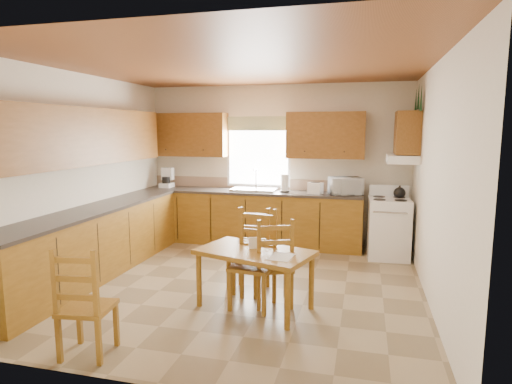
% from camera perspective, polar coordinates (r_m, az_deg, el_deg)
% --- Properties ---
extents(floor, '(4.50, 4.50, 0.00)m').
position_cam_1_polar(floor, '(5.55, -2.32, -12.21)').
color(floor, '#8E7B58').
rests_on(floor, ground).
extents(ceiling, '(4.50, 4.50, 0.00)m').
position_cam_1_polar(ceiling, '(5.25, -2.50, 16.55)').
color(ceiling, brown).
rests_on(ceiling, floor).
extents(wall_left, '(4.50, 4.50, 0.00)m').
position_cam_1_polar(wall_left, '(6.26, -22.55, 2.21)').
color(wall_left, beige).
rests_on(wall_left, floor).
extents(wall_right, '(4.50, 4.50, 0.00)m').
position_cam_1_polar(wall_right, '(5.07, 22.74, 0.91)').
color(wall_right, beige).
rests_on(wall_right, floor).
extents(wall_back, '(4.50, 4.50, 0.00)m').
position_cam_1_polar(wall_back, '(7.41, 2.62, 3.70)').
color(wall_back, beige).
rests_on(wall_back, floor).
extents(wall_front, '(4.50, 4.50, 0.00)m').
position_cam_1_polar(wall_front, '(3.17, -14.19, -2.81)').
color(wall_front, beige).
rests_on(wall_front, floor).
extents(lower_cab_back, '(3.75, 0.60, 0.88)m').
position_cam_1_polar(lower_cab_back, '(7.34, -0.78, -3.53)').
color(lower_cab_back, brown).
rests_on(lower_cab_back, floor).
extents(lower_cab_left, '(0.60, 3.60, 0.88)m').
position_cam_1_polar(lower_cab_left, '(6.12, -20.65, -6.47)').
color(lower_cab_left, brown).
rests_on(lower_cab_left, floor).
extents(counter_back, '(3.75, 0.63, 0.04)m').
position_cam_1_polar(counter_back, '(7.26, -0.79, 0.03)').
color(counter_back, '#3A322D').
rests_on(counter_back, lower_cab_back).
extents(counter_left, '(0.63, 3.60, 0.04)m').
position_cam_1_polar(counter_left, '(6.03, -20.88, -2.24)').
color(counter_left, '#3A322D').
rests_on(counter_left, lower_cab_left).
extents(backsplash, '(3.75, 0.01, 0.18)m').
position_cam_1_polar(backsplash, '(7.52, -0.22, 1.17)').
color(backsplash, '#987B62').
rests_on(backsplash, counter_back).
extents(upper_cab_back_left, '(1.41, 0.33, 0.75)m').
position_cam_1_polar(upper_cab_back_left, '(7.69, -9.07, 7.54)').
color(upper_cab_back_left, brown).
rests_on(upper_cab_back_left, wall_back).
extents(upper_cab_back_right, '(1.25, 0.33, 0.75)m').
position_cam_1_polar(upper_cab_back_right, '(7.09, 9.26, 7.48)').
color(upper_cab_back_right, brown).
rests_on(upper_cab_back_right, wall_back).
extents(upper_cab_left, '(0.33, 3.60, 0.75)m').
position_cam_1_polar(upper_cab_left, '(6.02, -22.41, 6.82)').
color(upper_cab_left, brown).
rests_on(upper_cab_left, wall_left).
extents(upper_cab_stove, '(0.33, 0.62, 0.62)m').
position_cam_1_polar(upper_cab_stove, '(6.66, 19.51, 7.45)').
color(upper_cab_stove, brown).
rests_on(upper_cab_stove, wall_right).
extents(range_hood, '(0.44, 0.62, 0.12)m').
position_cam_1_polar(range_hood, '(6.67, 18.92, 4.20)').
color(range_hood, white).
rests_on(range_hood, wall_right).
extents(window_frame, '(1.13, 0.02, 1.18)m').
position_cam_1_polar(window_frame, '(7.43, 0.30, 5.26)').
color(window_frame, white).
rests_on(window_frame, wall_back).
extents(window_pane, '(1.05, 0.01, 1.10)m').
position_cam_1_polar(window_pane, '(7.43, 0.29, 5.26)').
color(window_pane, white).
rests_on(window_pane, wall_back).
extents(window_valance, '(1.19, 0.01, 0.24)m').
position_cam_1_polar(window_valance, '(7.39, 0.25, 9.12)').
color(window_valance, '#4B6936').
rests_on(window_valance, wall_back).
extents(sink_basin, '(0.75, 0.45, 0.04)m').
position_cam_1_polar(sink_basin, '(7.23, -0.22, 0.32)').
color(sink_basin, silver).
rests_on(sink_basin, counter_back).
extents(pine_decal_a, '(0.22, 0.22, 0.36)m').
position_cam_1_polar(pine_decal_a, '(6.36, 21.17, 11.67)').
color(pine_decal_a, '#103418').
rests_on(pine_decal_a, wall_right).
extents(pine_decal_b, '(0.22, 0.22, 0.36)m').
position_cam_1_polar(pine_decal_b, '(6.68, 20.86, 11.85)').
color(pine_decal_b, '#103418').
rests_on(pine_decal_b, wall_right).
extents(pine_decal_c, '(0.22, 0.22, 0.36)m').
position_cam_1_polar(pine_decal_c, '(7.00, 20.55, 11.35)').
color(pine_decal_c, '#103418').
rests_on(pine_decal_c, wall_right).
extents(stove, '(0.64, 0.65, 0.89)m').
position_cam_1_polar(stove, '(6.85, 17.22, -4.70)').
color(stove, white).
rests_on(stove, floor).
extents(coffeemaker, '(0.22, 0.25, 0.33)m').
position_cam_1_polar(coffeemaker, '(7.82, -11.85, 1.81)').
color(coffeemaker, white).
rests_on(coffeemaker, counter_back).
extents(paper_towel, '(0.14, 0.14, 0.30)m').
position_cam_1_polar(paper_towel, '(7.09, 3.84, 1.18)').
color(paper_towel, white).
rests_on(paper_towel, counter_back).
extents(toaster, '(0.26, 0.21, 0.18)m').
position_cam_1_polar(toaster, '(6.94, 7.92, 0.50)').
color(toaster, white).
rests_on(toaster, counter_back).
extents(microwave, '(0.54, 0.46, 0.28)m').
position_cam_1_polar(microwave, '(6.94, 11.84, 0.79)').
color(microwave, white).
rests_on(microwave, counter_back).
extents(dining_table, '(1.36, 1.02, 0.65)m').
position_cam_1_polar(dining_table, '(4.78, -0.17, -11.53)').
color(dining_table, brown).
rests_on(dining_table, floor).
extents(chair_near_left, '(0.46, 0.44, 0.98)m').
position_cam_1_polar(chair_near_left, '(4.07, -21.63, -13.30)').
color(chair_near_left, brown).
rests_on(chair_near_left, floor).
extents(chair_near_right, '(0.53, 0.52, 0.99)m').
position_cam_1_polar(chair_near_right, '(4.82, 2.27, -9.19)').
color(chair_near_right, brown).
rests_on(chair_near_right, floor).
extents(chair_far_left, '(0.44, 0.42, 0.98)m').
position_cam_1_polar(chair_far_left, '(5.19, -0.63, -7.95)').
color(chair_far_left, brown).
rests_on(chair_far_left, floor).
extents(chair_far_right, '(0.49, 0.47, 1.07)m').
position_cam_1_polar(chair_far_right, '(4.72, -0.48, -9.07)').
color(chair_far_right, brown).
rests_on(chair_far_right, floor).
extents(table_paper, '(0.26, 0.32, 0.00)m').
position_cam_1_polar(table_paper, '(4.45, 3.37, -8.61)').
color(table_paper, white).
rests_on(table_paper, dining_table).
extents(table_card, '(0.10, 0.05, 0.13)m').
position_cam_1_polar(table_card, '(4.72, -0.39, -6.80)').
color(table_card, white).
rests_on(table_card, dining_table).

